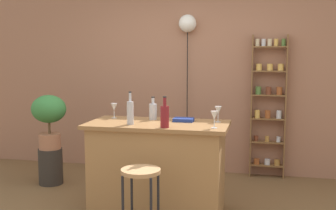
# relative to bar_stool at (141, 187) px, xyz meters

# --- Properties ---
(back_wall) EXTENTS (6.40, 0.10, 2.80)m
(back_wall) POSITION_rel_bar_stool_xyz_m (-0.02, 2.35, 0.92)
(back_wall) COLOR #9E6B51
(back_wall) RESTS_ON ground
(kitchen_counter) EXTENTS (1.45, 0.73, 0.94)m
(kitchen_counter) POSITION_rel_bar_stool_xyz_m (-0.02, 0.70, -0.01)
(kitchen_counter) COLOR #9E7042
(kitchen_counter) RESTS_ON ground
(bar_stool) EXTENTS (0.35, 0.35, 0.64)m
(bar_stool) POSITION_rel_bar_stool_xyz_m (0.00, 0.00, 0.00)
(bar_stool) COLOR black
(bar_stool) RESTS_ON ground
(spice_shelf) EXTENTS (0.46, 0.12, 1.89)m
(spice_shelf) POSITION_rel_bar_stool_xyz_m (1.10, 2.22, 0.51)
(spice_shelf) COLOR brown
(spice_shelf) RESTS_ON ground
(plant_stool) EXTENTS (0.30, 0.30, 0.45)m
(plant_stool) POSITION_rel_bar_stool_xyz_m (-1.58, 1.30, -0.25)
(plant_stool) COLOR #2D2823
(plant_stool) RESTS_ON ground
(potted_plant) EXTENTS (0.44, 0.39, 0.68)m
(potted_plant) POSITION_rel_bar_stool_xyz_m (-1.58, 1.30, 0.40)
(potted_plant) COLOR #A86B4C
(potted_plant) RESTS_ON plant_stool
(bottle_wine_red) EXTENTS (0.08, 0.08, 0.30)m
(bottle_wine_red) POSITION_rel_bar_stool_xyz_m (0.11, 0.43, 0.57)
(bottle_wine_red) COLOR maroon
(bottle_wine_red) RESTS_ON kitchen_counter
(bottle_spirits_clear) EXTENTS (0.08, 0.08, 0.25)m
(bottle_spirits_clear) POSITION_rel_bar_stool_xyz_m (-0.12, 0.89, 0.55)
(bottle_spirits_clear) COLOR #B2B2B7
(bottle_spirits_clear) RESTS_ON kitchen_counter
(bottle_sauce_amber) EXTENTS (0.07, 0.07, 0.33)m
(bottle_sauce_amber) POSITION_rel_bar_stool_xyz_m (-0.26, 0.54, 0.58)
(bottle_sauce_amber) COLOR #B2B2B7
(bottle_sauce_amber) RESTS_ON kitchen_counter
(wine_glass_left) EXTENTS (0.07, 0.07, 0.16)m
(wine_glass_left) POSITION_rel_bar_stool_xyz_m (0.58, 0.51, 0.57)
(wine_glass_left) COLOR silver
(wine_glass_left) RESTS_ON kitchen_counter
(wine_glass_center) EXTENTS (0.07, 0.07, 0.16)m
(wine_glass_center) POSITION_rel_bar_stool_xyz_m (-0.57, 0.90, 0.57)
(wine_glass_center) COLOR silver
(wine_glass_center) RESTS_ON kitchen_counter
(wine_glass_right) EXTENTS (0.07, 0.07, 0.16)m
(wine_glass_right) POSITION_rel_bar_stool_xyz_m (0.58, 0.88, 0.57)
(wine_glass_right) COLOR silver
(wine_glass_right) RESTS_ON kitchen_counter
(cookbook) EXTENTS (0.21, 0.15, 0.03)m
(cookbook) POSITION_rel_bar_stool_xyz_m (0.22, 0.84, 0.48)
(cookbook) COLOR navy
(cookbook) RESTS_ON kitchen_counter
(pendant_globe_light) EXTENTS (0.24, 0.24, 2.17)m
(pendant_globe_light) POSITION_rel_bar_stool_xyz_m (0.01, 2.24, 1.55)
(pendant_globe_light) COLOR black
(pendant_globe_light) RESTS_ON ground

